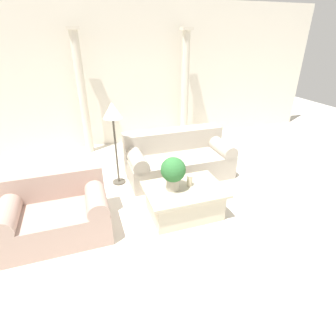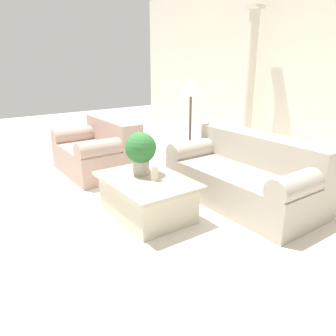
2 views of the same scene
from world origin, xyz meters
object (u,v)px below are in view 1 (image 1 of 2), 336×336
at_px(sofa_long, 178,158).
at_px(floor_lamp, 113,117).
at_px(loveseat, 57,209).
at_px(potted_plant, 173,171).
at_px(coffee_table, 184,201).

xyz_separation_m(sofa_long, floor_lamp, (-1.17, 0.02, 0.92)).
xyz_separation_m(loveseat, potted_plant, (1.63, -0.18, 0.40)).
height_order(loveseat, coffee_table, loveseat).
bearing_deg(sofa_long, potted_plant, -113.68).
xyz_separation_m(coffee_table, floor_lamp, (-0.80, 1.28, 1.03)).
height_order(loveseat, potted_plant, potted_plant).
bearing_deg(potted_plant, coffee_table, -11.24).
relative_size(sofa_long, floor_lamp, 1.31).
height_order(sofa_long, potted_plant, potted_plant).
xyz_separation_m(sofa_long, coffee_table, (-0.37, -1.26, -0.11)).
bearing_deg(loveseat, coffee_table, -6.91).
relative_size(loveseat, coffee_table, 1.16).
xyz_separation_m(loveseat, floor_lamp, (1.00, 1.06, 0.91)).
bearing_deg(sofa_long, loveseat, -154.37).
bearing_deg(loveseat, potted_plant, -6.46).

